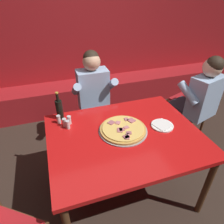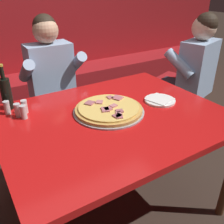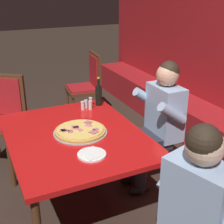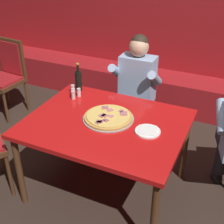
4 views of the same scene
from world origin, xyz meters
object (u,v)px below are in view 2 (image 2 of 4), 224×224
object	(u,v)px
pizza	(109,109)
main_dining_table	(113,125)
plate_white_paper	(160,100)
beer_bottle	(6,92)
shaker_oregano	(7,108)
shaker_red_pepper_flakes	(24,113)
shaker_black_pepper	(25,107)
diner_seated_blue_shirt	(55,84)
diner_standing_companion	(188,74)
dining_chair_by_booth	(183,78)
shaker_parmesan	(18,111)

from	to	relation	value
pizza	main_dining_table	bearing A→B (deg)	-89.79
plate_white_paper	beer_bottle	xyz separation A→B (m)	(-0.90, 0.44, 0.10)
pizza	plate_white_paper	distance (m)	0.38
main_dining_table	pizza	bearing A→B (deg)	90.21
shaker_oregano	beer_bottle	bearing A→B (deg)	73.39
shaker_red_pepper_flakes	shaker_black_pepper	bearing A→B (deg)	71.31
shaker_oregano	diner_seated_blue_shirt	bearing A→B (deg)	45.65
diner_seated_blue_shirt	diner_standing_companion	world-z (taller)	same
plate_white_paper	dining_chair_by_booth	distance (m)	1.10
pizza	shaker_oregano	world-z (taller)	shaker_oregano
shaker_parmesan	diner_seated_blue_shirt	size ratio (longest dim) A/B	0.07
pizza	dining_chair_by_booth	xyz separation A→B (m)	(1.28, 0.56, -0.21)
beer_bottle	shaker_parmesan	distance (m)	0.17
main_dining_table	plate_white_paper	distance (m)	0.39
diner_standing_companion	pizza	bearing A→B (deg)	-161.81
diner_seated_blue_shirt	diner_standing_companion	distance (m)	1.26
diner_seated_blue_shirt	shaker_parmesan	bearing A→B (deg)	-127.66
shaker_red_pepper_flakes	shaker_parmesan	distance (m)	0.05
beer_bottle	pizza	bearing A→B (deg)	-36.78
pizza	shaker_parmesan	bearing A→B (deg)	154.21
shaker_parmesan	shaker_oregano	bearing A→B (deg)	124.02
shaker_oregano	diner_standing_companion	size ratio (longest dim) A/B	0.07
shaker_black_pepper	diner_seated_blue_shirt	world-z (taller)	diner_seated_blue_shirt
pizza	dining_chair_by_booth	bearing A→B (deg)	23.70
shaker_black_pepper	diner_standing_companion	world-z (taller)	diner_standing_companion
dining_chair_by_booth	plate_white_paper	bearing A→B (deg)	-145.82
pizza	shaker_black_pepper	size ratio (longest dim) A/B	5.20
plate_white_paper	shaker_oregano	distance (m)	0.99
main_dining_table	shaker_black_pepper	xyz separation A→B (m)	(-0.45, 0.32, 0.11)
main_dining_table	diner_seated_blue_shirt	xyz separation A→B (m)	(-0.06, 0.85, 0.01)
plate_white_paper	shaker_red_pepper_flakes	distance (m)	0.89
diner_standing_companion	shaker_red_pepper_flakes	bearing A→B (deg)	-173.91
main_dining_table	plate_white_paper	size ratio (longest dim) A/B	6.47
diner_standing_companion	dining_chair_by_booth	bearing A→B (deg)	50.11
plate_white_paper	shaker_red_pepper_flakes	bearing A→B (deg)	163.92
plate_white_paper	diner_seated_blue_shirt	world-z (taller)	diner_seated_blue_shirt
shaker_parmesan	beer_bottle	bearing A→B (deg)	98.98
plate_white_paper	shaker_oregano	bearing A→B (deg)	158.78
pizza	shaker_parmesan	distance (m)	0.55
beer_bottle	diner_standing_companion	xyz separation A→B (m)	(1.63, -0.02, -0.17)
beer_bottle	shaker_oregano	world-z (taller)	beer_bottle
diner_seated_blue_shirt	diner_standing_companion	xyz separation A→B (m)	(1.18, -0.43, 0.00)
shaker_red_pepper_flakes	dining_chair_by_booth	distance (m)	1.80
beer_bottle	shaker_oregano	distance (m)	0.11
pizza	shaker_black_pepper	world-z (taller)	shaker_black_pepper
main_dining_table	shaker_black_pepper	world-z (taller)	shaker_black_pepper
pizza	shaker_red_pepper_flakes	world-z (taller)	shaker_red_pepper_flakes
beer_bottle	diner_standing_companion	size ratio (longest dim) A/B	0.23
dining_chair_by_booth	diner_standing_companion	size ratio (longest dim) A/B	0.78
shaker_black_pepper	diner_seated_blue_shirt	distance (m)	0.67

